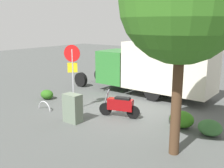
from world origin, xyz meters
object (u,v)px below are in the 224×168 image
object	(u,v)px
street_tree	(182,1)
bike_rack_hoop	(45,110)
box_truck_near	(153,66)
stop_sign	(73,67)
utility_cabinet	(73,108)
motorcycle	(120,105)

from	to	relation	value
street_tree	bike_rack_hoop	world-z (taller)	street_tree
street_tree	bike_rack_hoop	distance (m)	7.95
box_truck_near	stop_sign	bearing A→B (deg)	69.67
utility_cabinet	bike_rack_hoop	size ratio (longest dim) A/B	1.38
box_truck_near	street_tree	bearing A→B (deg)	124.84
utility_cabinet	bike_rack_hoop	world-z (taller)	utility_cabinet
stop_sign	street_tree	distance (m)	6.17
motorcycle	bike_rack_hoop	xyz separation A→B (m)	(3.35, 1.33, -0.52)
box_truck_near	motorcycle	world-z (taller)	box_truck_near
motorcycle	street_tree	bearing A→B (deg)	136.35
stop_sign	motorcycle	bearing A→B (deg)	-168.91
stop_sign	street_tree	bearing A→B (deg)	167.68
street_tree	utility_cabinet	world-z (taller)	street_tree
box_truck_near	street_tree	distance (m)	7.37
box_truck_near	utility_cabinet	size ratio (longest dim) A/B	7.15
bike_rack_hoop	box_truck_near	bearing A→B (deg)	-117.51
stop_sign	bike_rack_hoop	xyz separation A→B (m)	(1.04, 0.87, -2.00)
street_tree	bike_rack_hoop	size ratio (longest dim) A/B	7.37
motorcycle	street_tree	size ratio (longest dim) A/B	0.28
motorcycle	utility_cabinet	distance (m)	2.01
bike_rack_hoop	street_tree	bearing A→B (deg)	177.12
motorcycle	stop_sign	distance (m)	2.78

